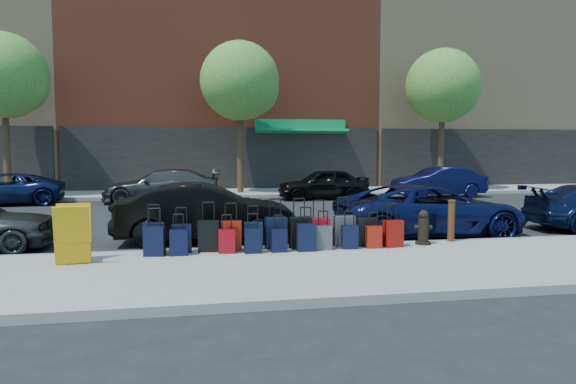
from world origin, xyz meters
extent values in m
plane|color=black|center=(0.00, 0.00, 0.00)|extent=(120.00, 120.00, 0.00)
cube|color=gray|center=(0.00, -6.50, 0.07)|extent=(60.00, 4.00, 0.15)
cube|color=gray|center=(0.00, 10.00, 0.07)|extent=(60.00, 4.00, 0.15)
cube|color=gray|center=(0.00, -4.48, 0.07)|extent=(60.00, 0.08, 0.15)
cube|color=gray|center=(0.00, 7.98, 0.07)|extent=(60.00, 0.08, 0.15)
cube|color=maroon|center=(0.00, 18.00, 10.00)|extent=(17.00, 12.00, 20.00)
cube|color=black|center=(0.00, 11.95, 1.70)|extent=(16.66, 0.15, 3.40)
cube|color=#0D7540|center=(4.00, 11.60, 3.20)|extent=(5.00, 0.91, 0.27)
cube|color=#0D7540|center=(4.00, 11.90, 3.55)|extent=(5.00, 0.10, 0.60)
cube|color=#9B815F|center=(16.00, 18.00, 9.00)|extent=(15.00, 12.00, 18.00)
cube|color=black|center=(16.00, 11.95, 1.70)|extent=(14.70, 0.15, 3.40)
cylinder|color=black|center=(-10.00, 9.50, 2.55)|extent=(0.30, 0.30, 4.80)
sphere|color=#326923|center=(-10.00, 9.50, 5.52)|extent=(3.80, 3.80, 3.80)
sphere|color=#326923|center=(-9.40, 9.50, 5.14)|extent=(2.58, 2.58, 2.58)
cylinder|color=black|center=(0.50, 9.50, 2.55)|extent=(0.30, 0.30, 4.80)
sphere|color=#326923|center=(0.50, 9.50, 5.52)|extent=(3.80, 3.80, 3.80)
sphere|color=#326923|center=(1.10, 9.50, 5.14)|extent=(2.58, 2.58, 2.58)
cylinder|color=black|center=(11.00, 9.50, 2.55)|extent=(0.30, 0.30, 4.80)
sphere|color=#326923|center=(11.00, 9.50, 5.52)|extent=(3.80, 3.80, 3.80)
sphere|color=#326923|center=(11.60, 9.50, 5.14)|extent=(2.58, 2.58, 2.58)
cube|color=black|center=(-2.55, -4.76, 0.46)|extent=(0.41, 0.23, 0.62)
cylinder|color=black|center=(-2.55, -4.76, 1.13)|extent=(0.23, 0.03, 0.03)
cube|color=black|center=(-1.99, -4.84, 0.44)|extent=(0.39, 0.22, 0.58)
cylinder|color=black|center=(-1.99, -4.84, 1.07)|extent=(0.22, 0.03, 0.03)
cube|color=black|center=(-1.44, -4.84, 0.47)|extent=(0.45, 0.27, 0.64)
cylinder|color=black|center=(-1.44, -4.84, 1.17)|extent=(0.24, 0.05, 0.03)
cube|color=maroon|center=(-0.97, -4.83, 0.46)|extent=(0.42, 0.24, 0.63)
cylinder|color=black|center=(-0.97, -4.83, 1.14)|extent=(0.23, 0.04, 0.03)
cube|color=black|center=(-0.50, -4.77, 0.44)|extent=(0.39, 0.21, 0.58)
cylinder|color=black|center=(-0.50, -4.77, 1.06)|extent=(0.22, 0.03, 0.03)
cube|color=black|center=(-0.01, -4.78, 0.48)|extent=(0.47, 0.29, 0.67)
cylinder|color=black|center=(-0.01, -4.78, 1.21)|extent=(0.25, 0.06, 0.03)
cube|color=black|center=(0.51, -4.82, 0.49)|extent=(0.49, 0.33, 0.67)
cylinder|color=black|center=(0.51, -4.82, 1.21)|extent=(0.25, 0.08, 0.03)
cube|color=#AB0B1A|center=(0.95, -4.77, 0.47)|extent=(0.44, 0.27, 0.64)
cylinder|color=black|center=(0.95, -4.77, 1.16)|extent=(0.24, 0.05, 0.03)
cube|color=#3E3E43|center=(1.51, -4.76, 0.48)|extent=(0.46, 0.27, 0.67)
cylinder|color=black|center=(1.51, -4.76, 1.21)|extent=(0.25, 0.05, 0.03)
cube|color=black|center=(1.99, -4.83, 0.46)|extent=(0.42, 0.25, 0.62)
cylinder|color=black|center=(1.99, -4.83, 1.13)|extent=(0.23, 0.04, 0.03)
cube|color=black|center=(2.51, -4.75, 0.42)|extent=(0.37, 0.22, 0.53)
cylinder|color=black|center=(2.51, -4.75, 1.00)|extent=(0.20, 0.04, 0.03)
cube|color=black|center=(-2.52, -5.08, 0.45)|extent=(0.43, 0.29, 0.59)
cylinder|color=black|center=(-2.52, -5.08, 1.09)|extent=(0.23, 0.07, 0.03)
cube|color=black|center=(-2.04, -5.13, 0.41)|extent=(0.35, 0.21, 0.52)
cylinder|color=black|center=(-2.04, -5.13, 0.97)|extent=(0.20, 0.03, 0.03)
cube|color=maroon|center=(-1.08, -5.08, 0.40)|extent=(0.35, 0.22, 0.49)
cylinder|color=black|center=(-1.08, -5.08, 0.93)|extent=(0.19, 0.05, 0.03)
cube|color=black|center=(-0.55, -5.17, 0.40)|extent=(0.34, 0.20, 0.50)
cylinder|color=black|center=(-0.55, -5.17, 0.95)|extent=(0.19, 0.03, 0.03)
cube|color=black|center=(-0.01, -5.16, 0.39)|extent=(0.33, 0.19, 0.48)
cylinder|color=black|center=(-0.01, -5.16, 0.91)|extent=(0.18, 0.03, 0.03)
cube|color=black|center=(0.57, -5.16, 0.44)|extent=(0.39, 0.23, 0.57)
cylinder|color=black|center=(0.57, -5.16, 1.06)|extent=(0.22, 0.04, 0.03)
cube|color=#3F3F45|center=(0.96, -5.08, 0.41)|extent=(0.37, 0.23, 0.51)
cylinder|color=black|center=(0.96, -5.08, 0.97)|extent=(0.20, 0.05, 0.03)
cube|color=black|center=(1.54, -5.08, 0.40)|extent=(0.36, 0.23, 0.50)
cylinder|color=black|center=(1.54, -5.08, 0.95)|extent=(0.19, 0.05, 0.03)
cube|color=#961609|center=(2.07, -5.10, 0.39)|extent=(0.34, 0.21, 0.48)
cylinder|color=black|center=(2.07, -5.10, 0.91)|extent=(0.18, 0.05, 0.03)
cube|color=maroon|center=(2.52, -5.07, 0.44)|extent=(0.43, 0.31, 0.58)
cylinder|color=black|center=(2.52, -5.07, 1.08)|extent=(0.22, 0.08, 0.03)
cylinder|color=black|center=(3.31, -4.88, 0.18)|extent=(0.34, 0.34, 0.06)
cylinder|color=black|center=(3.31, -4.88, 0.48)|extent=(0.23, 0.23, 0.54)
sphere|color=black|center=(3.31, -4.88, 0.81)|extent=(0.21, 0.21, 0.21)
cylinder|color=black|center=(3.31, -4.88, 0.53)|extent=(0.39, 0.16, 0.10)
cylinder|color=#38190C|center=(4.10, -4.66, 0.62)|extent=(0.16, 0.16, 0.94)
cylinder|color=#38190C|center=(4.10, -4.66, 1.09)|extent=(0.18, 0.18, 0.04)
cube|color=orange|center=(-3.92, -5.70, 0.70)|extent=(0.64, 0.35, 1.09)
cube|color=orange|center=(-3.98, -5.30, 0.70)|extent=(0.64, 0.35, 1.09)
cube|color=orange|center=(-3.95, -5.50, 0.54)|extent=(0.66, 0.48, 0.02)
imported|color=black|center=(-1.45, -2.87, 0.72)|extent=(4.41, 1.67, 1.44)
imported|color=#0D123C|center=(4.32, -3.13, 0.68)|extent=(4.96, 2.35, 1.37)
imported|color=#0D173C|center=(-9.34, 6.88, 0.64)|extent=(4.84, 2.70, 1.28)
imported|color=#373739|center=(-3.07, 6.69, 0.71)|extent=(4.94, 2.15, 1.41)
imported|color=black|center=(3.97, 6.83, 0.69)|extent=(4.08, 1.66, 1.39)
imported|color=#0B0E33|center=(9.50, 6.76, 0.71)|extent=(4.43, 1.81, 1.43)
camera|label=1|loc=(-1.71, -15.50, 2.29)|focal=32.00mm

